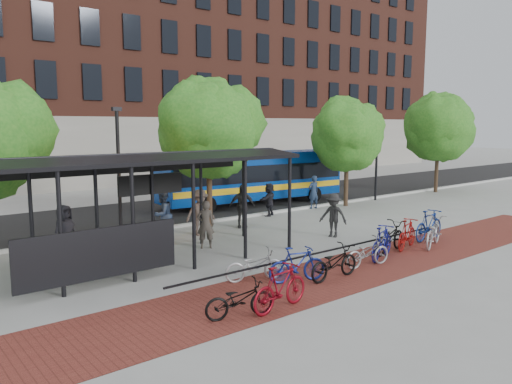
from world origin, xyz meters
TOP-DOWN VIEW (x-y plane):
  - ground at (0.00, 0.00)m, footprint 160.00×160.00m
  - asphalt_street at (0.00, 8.00)m, footprint 160.00×8.00m
  - curb at (0.00, 4.00)m, footprint 160.00×0.25m
  - brick_strip at (-2.00, -5.00)m, footprint 24.00×3.00m
  - bike_rack_rail at (-3.30, -4.10)m, footprint 12.00×0.05m
  - building_brick at (10.00, 26.00)m, footprint 55.00×14.00m
  - bus_shelter at (-8.13, -0.48)m, footprint 10.60×3.07m
  - tree_b at (-2.90, 3.35)m, footprint 5.15×4.20m
  - tree_c at (6.09, 3.35)m, footprint 4.66×3.80m
  - tree_d at (15.10, 3.35)m, footprint 5.39×4.40m
  - lamp_post_left at (-7.00, 3.60)m, footprint 0.35×0.20m
  - lamp_post_right at (9.00, 3.60)m, footprint 0.35×0.20m
  - bus at (2.28, 6.85)m, footprint 11.02×3.45m
  - bike_0 at (-8.29, -5.88)m, footprint 1.78×1.01m
  - bike_1 at (-7.22, -6.11)m, footprint 1.94×0.78m
  - bike_2 at (-6.29, -3.94)m, footprint 1.87×1.16m
  - bike_3 at (-5.43, -4.81)m, footprint 1.80×1.04m
  - bike_4 at (-4.40, -5.28)m, footprint 1.91×0.69m
  - bike_6 at (-2.60, -5.06)m, footprint 1.82×0.82m
  - bike_7 at (-1.54, -4.80)m, footprint 1.97×1.11m
  - bike_8 at (-0.61, -4.44)m, footprint 2.17×1.13m
  - bike_9 at (0.33, -4.50)m, footprint 1.90×1.02m
  - bike_10 at (1.31, -4.92)m, footprint 2.22×1.42m
  - bike_11 at (2.15, -4.23)m, footprint 2.05×0.73m
  - pedestrian_0 at (-9.71, 1.91)m, footprint 1.06×0.91m
  - pedestrian_1 at (-5.27, 0.15)m, footprint 0.76×0.69m
  - pedestrian_2 at (-5.80, 2.39)m, footprint 1.16×1.04m
  - pedestrian_3 at (-4.27, 2.07)m, footprint 1.33×0.92m
  - pedestrian_4 at (-2.02, 2.23)m, footprint 1.18×1.01m
  - pedestrian_5 at (0.73, 3.63)m, footprint 1.55×1.13m
  - pedestrian_7 at (3.97, 3.80)m, footprint 0.69×0.49m
  - pedestrian_9 at (-0.30, -1.50)m, footprint 1.03×1.29m

SIDE VIEW (x-z plane):
  - ground at x=0.00m, z-range 0.00..0.00m
  - bike_rack_rail at x=-3.30m, z-range -0.47..0.47m
  - brick_strip at x=-2.00m, z-range 0.00..0.01m
  - asphalt_street at x=0.00m, z-range 0.00..0.01m
  - curb at x=0.00m, z-range 0.00..0.12m
  - bike_0 at x=-8.29m, z-range 0.00..0.88m
  - bike_6 at x=-2.60m, z-range 0.00..0.92m
  - bike_2 at x=-6.29m, z-range 0.00..0.93m
  - bike_4 at x=-4.40m, z-range 0.00..1.00m
  - bike_3 at x=-5.43m, z-range 0.00..1.04m
  - bike_8 at x=-0.61m, z-range 0.00..1.09m
  - bike_9 at x=0.33m, z-range 0.00..1.10m
  - bike_10 at x=1.31m, z-range 0.00..1.10m
  - bike_1 at x=-7.22m, z-range 0.00..1.13m
  - bike_7 at x=-1.54m, z-range 0.00..1.14m
  - bike_11 at x=2.15m, z-range 0.00..1.21m
  - pedestrian_5 at x=0.73m, z-range 0.00..1.62m
  - pedestrian_9 at x=-0.30m, z-range 0.00..1.75m
  - pedestrian_1 at x=-5.27m, z-range 0.00..1.76m
  - pedestrian_7 at x=3.97m, z-range 0.00..1.77m
  - pedestrian_0 at x=-9.71m, z-range 0.00..1.83m
  - pedestrian_3 at x=-4.27m, z-range 0.00..1.88m
  - pedestrian_4 at x=-2.02m, z-range 0.00..1.90m
  - pedestrian_2 at x=-5.80m, z-range 0.00..1.97m
  - bus at x=2.28m, z-range 0.22..3.14m
  - lamp_post_left at x=-7.00m, z-range 0.18..5.31m
  - lamp_post_right at x=9.00m, z-range 0.18..5.31m
  - bus_shelter at x=-8.13m, z-range 1.20..4.80m
  - tree_c at x=6.09m, z-range 1.09..7.02m
  - tree_b at x=-2.90m, z-range 1.22..7.69m
  - tree_d at x=15.10m, z-range 1.19..7.74m
  - building_brick at x=10.00m, z-range 0.00..20.00m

